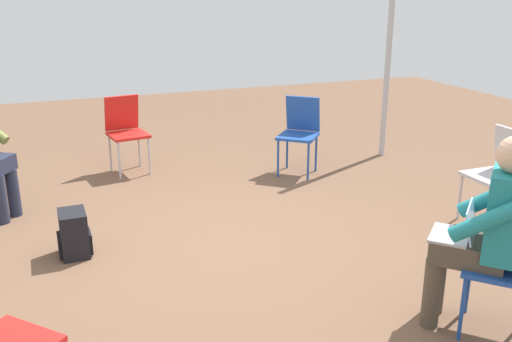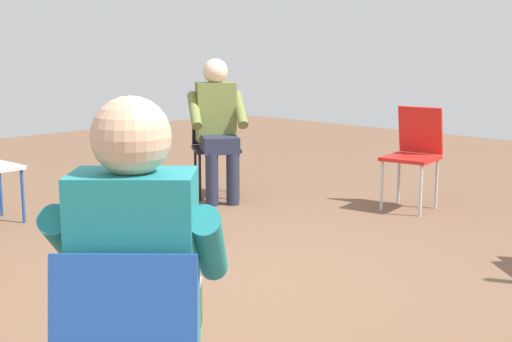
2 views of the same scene
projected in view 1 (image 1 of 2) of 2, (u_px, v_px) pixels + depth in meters
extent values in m
plane|color=brown|center=(218.00, 252.00, 4.53)|extent=(14.00, 14.00, 0.00)
cube|color=#1E4799|center=(298.00, 136.00, 6.25)|extent=(0.56, 0.56, 0.03)
cylinder|color=#1E4799|center=(308.00, 162.00, 6.11)|extent=(0.02, 0.02, 0.42)
cylinder|color=#1E4799|center=(278.00, 159.00, 6.22)|extent=(0.02, 0.02, 0.42)
cylinder|color=#1E4799|center=(316.00, 153.00, 6.42)|extent=(0.02, 0.02, 0.42)
cylinder|color=#1E4799|center=(287.00, 151.00, 6.53)|extent=(0.02, 0.02, 0.42)
cube|color=#1E4799|center=(303.00, 114.00, 6.35)|extent=(0.32, 0.35, 0.40)
cylinder|color=black|center=(1.00, 189.00, 5.30)|extent=(0.02, 0.02, 0.42)
cube|color=#B7B7BC|center=(492.00, 177.00, 4.94)|extent=(0.40, 0.40, 0.03)
cylinder|color=#B7B7BC|center=(487.00, 210.00, 4.80)|extent=(0.02, 0.02, 0.42)
cylinder|color=#B7B7BC|center=(460.00, 197.00, 5.10)|extent=(0.02, 0.02, 0.42)
cylinder|color=#B7B7BC|center=(490.00, 192.00, 5.22)|extent=(0.02, 0.02, 0.42)
cube|color=#B7B7BC|center=(512.00, 151.00, 4.94)|extent=(0.38, 0.09, 0.40)
cube|color=red|center=(128.00, 135.00, 6.31)|extent=(0.45, 0.45, 0.03)
cylinder|color=#B7B7BC|center=(149.00, 156.00, 6.32)|extent=(0.02, 0.02, 0.42)
cylinder|color=#B7B7BC|center=(119.00, 161.00, 6.16)|extent=(0.02, 0.02, 0.42)
cylinder|color=#B7B7BC|center=(139.00, 149.00, 6.60)|extent=(0.02, 0.02, 0.42)
cylinder|color=#B7B7BC|center=(110.00, 153.00, 6.44)|extent=(0.02, 0.02, 0.42)
cube|color=red|center=(122.00, 113.00, 6.40)|extent=(0.15, 0.39, 0.40)
cube|color=#1E4799|center=(500.00, 268.00, 3.35)|extent=(0.57, 0.57, 0.03)
cylinder|color=#1E4799|center=(462.00, 309.00, 3.34)|extent=(0.02, 0.02, 0.42)
cylinder|color=#1E4799|center=(469.00, 283.00, 3.63)|extent=(0.02, 0.02, 0.42)
cylinder|color=#4C4233|center=(432.00, 293.00, 3.48)|extent=(0.11, 0.11, 0.45)
cylinder|color=#4C4233|center=(437.00, 280.00, 3.64)|extent=(0.11, 0.11, 0.45)
cube|color=#4C4233|center=(468.00, 250.00, 3.40)|extent=(0.51, 0.51, 0.14)
cube|color=teal|center=(508.00, 215.00, 3.24)|extent=(0.39, 0.40, 0.52)
cylinder|color=teal|center=(487.00, 221.00, 3.11)|extent=(0.35, 0.34, 0.31)
cylinder|color=teal|center=(493.00, 197.00, 3.45)|extent=(0.35, 0.34, 0.31)
cube|color=#9EA0A5|center=(450.00, 235.00, 3.42)|extent=(0.37, 0.37, 0.02)
cube|color=#B2D1F2|center=(471.00, 222.00, 3.34)|extent=(0.24, 0.25, 0.20)
cylinder|color=#23283D|center=(13.00, 192.00, 5.17)|extent=(0.11, 0.11, 0.45)
cylinder|color=#23283D|center=(0.00, 199.00, 5.01)|extent=(0.11, 0.11, 0.45)
cube|color=black|center=(74.00, 233.00, 4.43)|extent=(0.28, 0.20, 0.36)
cube|color=black|center=(75.00, 243.00, 4.45)|extent=(0.20, 0.25, 0.16)
cylinder|color=#B2B2B7|center=(389.00, 47.00, 6.70)|extent=(0.07, 0.07, 2.65)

